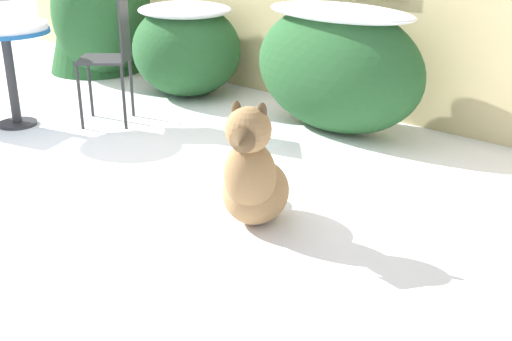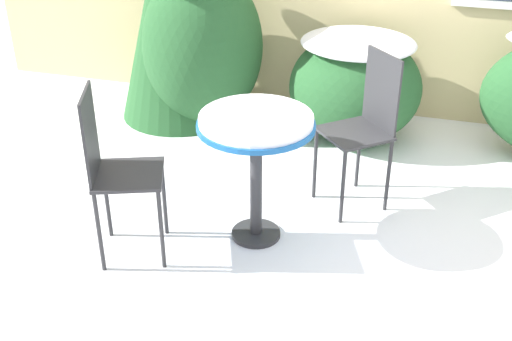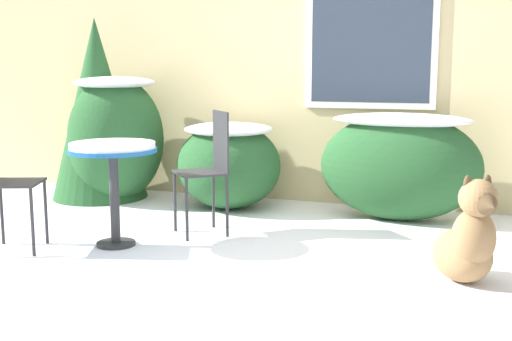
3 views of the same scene
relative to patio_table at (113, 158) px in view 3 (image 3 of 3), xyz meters
name	(u,v)px [view 3 (image 3 of 3)]	position (x,y,z in m)	size (l,w,h in m)	color
ground_plane	(228,263)	(0.96, -0.14, -0.66)	(16.00, 16.00, 0.00)	white
house_wall	(313,48)	(0.99, 2.06, 0.85)	(8.00, 0.10, 3.00)	#D1BC84
shrub_left	(116,135)	(-0.87, 1.48, -0.01)	(0.93, 0.99, 1.24)	#235128
shrub_middle	(229,162)	(0.33, 1.49, -0.22)	(0.99, 0.93, 0.81)	#235128
shrub_right	(400,163)	(1.91, 1.53, -0.16)	(1.39, 0.68, 0.94)	#235128
evergreen_bush	(97,109)	(-1.11, 1.54, 0.25)	(0.96, 0.96, 1.82)	#235128
patio_table	(113,158)	(0.00, 0.00, 0.00)	(0.65, 0.65, 0.78)	#2D2D30
patio_chair_near_table	(209,166)	(0.52, 0.56, -0.11)	(0.52, 0.52, 0.98)	#2D2D30
patio_chair_far_side	(4,176)	(-0.68, -0.37, -0.11)	(0.47, 0.47, 0.98)	#2D2D30
dog	(467,242)	(2.51, -0.05, -0.40)	(0.51, 0.62, 0.70)	#937047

